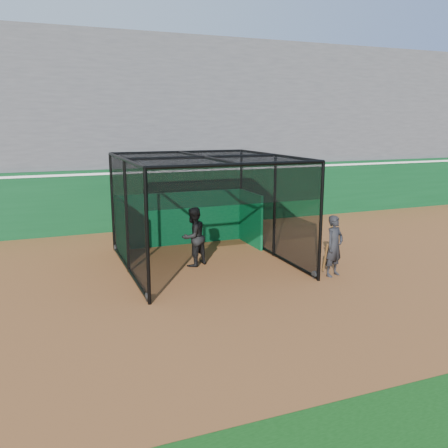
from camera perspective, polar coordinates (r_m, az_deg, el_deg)
name	(u,v)px	position (r m, az deg, el deg)	size (l,w,h in m)	color
ground	(219,296)	(12.11, -0.59, -8.69)	(120.00, 120.00, 0.00)	brown
outfield_wall	(145,198)	(19.73, -9.48, 3.16)	(50.00, 0.50, 2.50)	#0B3D1B
grandstand	(125,119)	(23.20, -11.78, 12.30)	(50.00, 7.85, 8.95)	#4C4C4F
batting_cage	(205,212)	(14.45, -2.32, 1.50)	(4.85, 5.49, 3.29)	black
batter	(193,237)	(14.41, -3.70, -1.55)	(0.88, 0.68, 1.81)	black
on_deck_player	(334,246)	(13.79, 13.12, -2.60)	(0.74, 0.60, 1.75)	black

